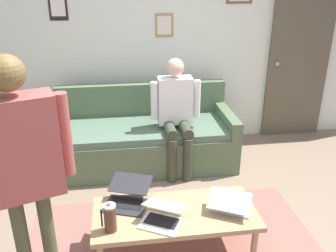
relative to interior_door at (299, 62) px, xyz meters
name	(u,v)px	position (x,y,z in m)	size (l,w,h in m)	color
ground_plane	(185,249)	(1.90, 2.11, -1.02)	(7.68, 7.68, 0.00)	#816B57
back_wall	(154,39)	(1.90, -0.09, 0.33)	(7.04, 0.11, 2.70)	silver
interior_door	(299,62)	(0.00, 0.00, 0.00)	(0.82, 0.09, 2.05)	brown
couch	(145,138)	(2.09, 0.54, -0.72)	(2.05, 0.89, 0.88)	#4F6647
coffee_table	(175,216)	(1.99, 2.15, -0.66)	(1.26, 0.57, 0.41)	#9E845A
laptop_left	(230,204)	(1.56, 2.18, -0.57)	(0.41, 0.39, 0.15)	silver
laptop_center	(127,198)	(2.35, 1.98, -0.56)	(0.43, 0.47, 0.15)	#28282D
laptop_right	(162,217)	(2.10, 2.26, -0.57)	(0.40, 0.40, 0.15)	silver
french_press	(110,217)	(2.48, 2.30, -0.50)	(0.11, 0.09, 0.24)	#4C3323
person_standing	(22,161)	(2.95, 2.48, 0.09)	(0.59, 0.33, 1.73)	#474C31
person_seated	(176,110)	(1.76, 0.77, -0.30)	(0.55, 0.51, 1.28)	#393F2E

